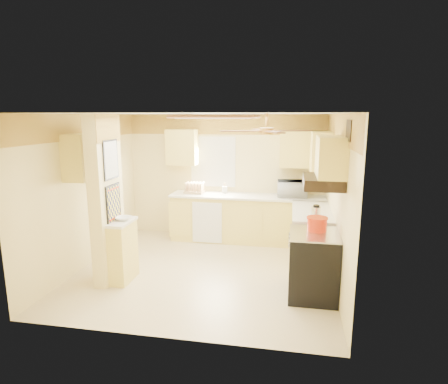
% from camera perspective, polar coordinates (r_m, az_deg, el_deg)
% --- Properties ---
extents(floor, '(4.00, 4.00, 0.00)m').
position_cam_1_polar(floor, '(6.21, -2.98, -11.91)').
color(floor, beige).
rests_on(floor, ground).
extents(ceiling, '(4.00, 4.00, 0.00)m').
position_cam_1_polar(ceiling, '(5.70, -3.25, 11.84)').
color(ceiling, white).
rests_on(ceiling, wall_back).
extents(wall_back, '(4.00, 0.00, 4.00)m').
position_cam_1_polar(wall_back, '(7.65, 0.19, 2.38)').
color(wall_back, '#F0DC93').
rests_on(wall_back, floor).
extents(wall_front, '(4.00, 0.00, 4.00)m').
position_cam_1_polar(wall_front, '(4.06, -9.36, -6.09)').
color(wall_front, '#F0DC93').
rests_on(wall_front, floor).
extents(wall_left, '(0.00, 3.80, 3.80)m').
position_cam_1_polar(wall_left, '(6.58, -20.31, 0.14)').
color(wall_left, '#F0DC93').
rests_on(wall_left, floor).
extents(wall_right, '(0.00, 3.80, 3.80)m').
position_cam_1_polar(wall_right, '(5.71, 16.82, -1.29)').
color(wall_right, '#F0DC93').
rests_on(wall_right, floor).
extents(wallpaper_border, '(4.00, 0.02, 0.40)m').
position_cam_1_polar(wallpaper_border, '(7.54, 0.17, 10.26)').
color(wallpaper_border, yellow).
rests_on(wallpaper_border, wall_back).
extents(partition_column, '(0.20, 0.70, 2.50)m').
position_cam_1_polar(partition_column, '(5.79, -17.51, -1.15)').
color(partition_column, '#F0DC93').
rests_on(partition_column, floor).
extents(partition_ledge, '(0.25, 0.55, 0.90)m').
position_cam_1_polar(partition_ledge, '(5.92, -15.13, -8.82)').
color(partition_ledge, '#E3CF63').
rests_on(partition_ledge, floor).
extents(ledge_top, '(0.28, 0.58, 0.04)m').
position_cam_1_polar(ledge_top, '(5.77, -15.37, -4.44)').
color(ledge_top, white).
rests_on(ledge_top, partition_ledge).
extents(lower_cabinets_back, '(3.00, 0.60, 0.90)m').
position_cam_1_polar(lower_cabinets_back, '(7.46, 3.57, -4.17)').
color(lower_cabinets_back, '#E3CF63').
rests_on(lower_cabinets_back, floor).
extents(lower_cabinets_right, '(0.60, 1.40, 0.90)m').
position_cam_1_polar(lower_cabinets_right, '(6.47, 13.18, -6.95)').
color(lower_cabinets_right, '#E3CF63').
rests_on(lower_cabinets_right, floor).
extents(countertop_back, '(3.04, 0.64, 0.04)m').
position_cam_1_polar(countertop_back, '(7.34, 3.61, -0.66)').
color(countertop_back, white).
rests_on(countertop_back, lower_cabinets_back).
extents(countertop_right, '(0.64, 1.44, 0.04)m').
position_cam_1_polar(countertop_right, '(6.34, 13.28, -2.91)').
color(countertop_right, white).
rests_on(countertop_right, lower_cabinets_right).
extents(dishwasher_panel, '(0.58, 0.02, 0.80)m').
position_cam_1_polar(dishwasher_panel, '(7.30, -2.60, -4.69)').
color(dishwasher_panel, white).
rests_on(dishwasher_panel, lower_cabinets_back).
extents(window, '(0.92, 0.02, 1.02)m').
position_cam_1_polar(window, '(7.65, -1.67, 4.64)').
color(window, white).
rests_on(window, wall_back).
extents(upper_cab_back_left, '(0.60, 0.35, 0.70)m').
position_cam_1_polar(upper_cab_back_left, '(7.61, -6.40, 6.81)').
color(upper_cab_back_left, '#E3CF63').
rests_on(upper_cab_back_left, wall_back).
extents(upper_cab_back_right, '(0.90, 0.35, 0.70)m').
position_cam_1_polar(upper_cab_back_right, '(7.29, 12.10, 6.42)').
color(upper_cab_back_right, '#E3CF63').
rests_on(upper_cab_back_right, wall_back).
extents(upper_cab_right, '(0.35, 1.00, 0.70)m').
position_cam_1_polar(upper_cab_right, '(6.83, 14.52, 5.98)').
color(upper_cab_right, '#E3CF63').
rests_on(upper_cab_right, wall_right).
extents(upper_cab_left_wall, '(0.35, 0.75, 0.70)m').
position_cam_1_polar(upper_cab_left_wall, '(6.19, -20.47, 5.08)').
color(upper_cab_left_wall, '#E3CF63').
rests_on(upper_cab_left_wall, wall_left).
extents(upper_cab_over_stove, '(0.35, 0.76, 0.52)m').
position_cam_1_polar(upper_cab_over_stove, '(5.04, 15.97, 5.18)').
color(upper_cab_over_stove, '#E3CF63').
rests_on(upper_cab_over_stove, wall_right).
extents(stove, '(0.68, 0.77, 0.92)m').
position_cam_1_polar(stove, '(5.39, 13.41, -10.68)').
color(stove, black).
rests_on(stove, floor).
extents(range_hood, '(0.50, 0.76, 0.14)m').
position_cam_1_polar(range_hood, '(5.08, 14.81, 1.52)').
color(range_hood, black).
rests_on(range_hood, upper_cab_over_stove).
extents(poster_menu, '(0.02, 0.42, 0.57)m').
position_cam_1_polar(poster_menu, '(5.65, -16.87, 4.75)').
color(poster_menu, black).
rests_on(poster_menu, partition_column).
extents(poster_nashville, '(0.02, 0.42, 0.57)m').
position_cam_1_polar(poster_nashville, '(5.75, -16.49, -1.68)').
color(poster_nashville, black).
rests_on(poster_nashville, partition_column).
extents(ceiling_light_panel, '(1.35, 0.95, 0.06)m').
position_cam_1_polar(ceiling_light_panel, '(6.16, -1.21, 11.42)').
color(ceiling_light_panel, brown).
rests_on(ceiling_light_panel, ceiling).
extents(ceiling_fan, '(1.15, 1.15, 0.26)m').
position_cam_1_polar(ceiling_fan, '(4.85, 6.50, 9.30)').
color(ceiling_fan, gold).
rests_on(ceiling_fan, ceiling).
extents(vent_grate, '(0.02, 0.40, 0.25)m').
position_cam_1_polar(vent_grate, '(4.69, 18.52, 8.88)').
color(vent_grate, black).
rests_on(vent_grate, wall_right).
extents(microwave, '(0.58, 0.41, 0.31)m').
position_cam_1_polar(microwave, '(7.29, 10.36, 0.49)').
color(microwave, white).
rests_on(microwave, countertop_back).
extents(bowl, '(0.24, 0.24, 0.05)m').
position_cam_1_polar(bowl, '(5.79, -15.07, -3.90)').
color(bowl, white).
rests_on(bowl, ledge_top).
extents(dutch_oven, '(0.29, 0.29, 0.19)m').
position_cam_1_polar(dutch_oven, '(5.31, 14.00, -4.73)').
color(dutch_oven, red).
rests_on(dutch_oven, stove).
extents(kettle, '(0.14, 0.14, 0.21)m').
position_cam_1_polar(kettle, '(5.81, 13.85, -3.05)').
color(kettle, silver).
rests_on(kettle, countertop_right).
extents(dish_rack, '(0.39, 0.30, 0.22)m').
position_cam_1_polar(dish_rack, '(7.56, -4.54, 0.44)').
color(dish_rack, '#DCB27E').
rests_on(dish_rack, countertop_back).
extents(utensil_crock, '(0.10, 0.10, 0.21)m').
position_cam_1_polar(utensil_crock, '(7.53, 0.11, 0.37)').
color(utensil_crock, white).
rests_on(utensil_crock, countertop_back).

